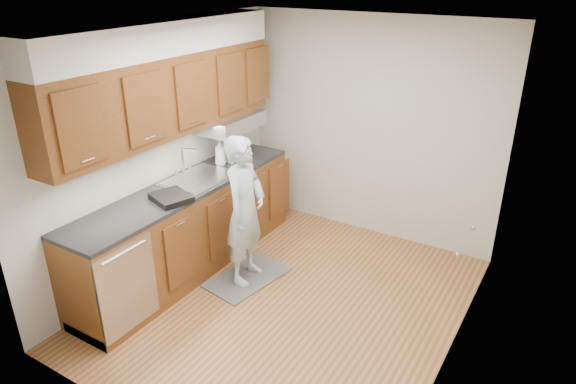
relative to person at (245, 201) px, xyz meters
The scene contains 14 objects.
floor 1.05m from the person, 12.40° to the right, with size 3.50×3.50×0.00m, color #A3653E.
ceiling 1.73m from the person, 12.40° to the right, with size 3.50×3.50×0.00m, color white.
wall_left 1.01m from the person, behind, with size 0.02×3.50×2.50m, color #B6B6AA.
wall_right 2.11m from the person, ahead, with size 0.02×3.50×2.50m, color #B6B6AA.
wall_back 1.76m from the person, 70.74° to the left, with size 3.00×0.02×2.50m, color #B6B6AA.
counter 0.75m from the person, 168.66° to the right, with size 0.64×2.80×1.30m.
upper_cabinets 1.32m from the person, behind, with size 0.47×2.80×1.21m.
closet_door 2.07m from the person, ahead, with size 0.02×1.22×2.05m, color silver.
floor_mat 0.86m from the person, ahead, with size 0.50×0.86×0.02m, color slate.
person is the anchor object (origin of this frame).
soap_bottle_a 0.87m from the person, 143.57° to the left, with size 0.12×0.12×0.30m, color silver.
soap_bottle_b 0.95m from the person, 136.10° to the left, with size 0.09×0.10×0.21m, color silver.
soap_bottle_c 0.99m from the person, 134.41° to the left, with size 0.13×0.13×0.17m, color silver.
dish_rack 0.69m from the person, 137.51° to the right, with size 0.36×0.30×0.06m, color black.
Camera 1 is at (2.11, -3.47, 2.95)m, focal length 32.00 mm.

